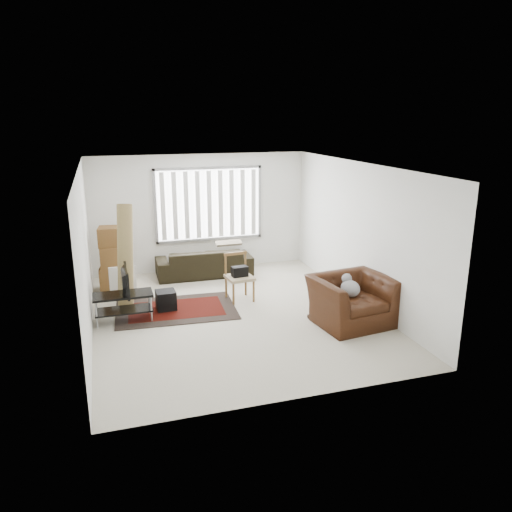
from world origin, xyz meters
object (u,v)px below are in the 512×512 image
Objects in this scene: side_chair at (239,275)px; moving_boxes at (113,261)px; armchair at (352,297)px; tv_stand at (123,301)px; sofa at (204,258)px.

moving_boxes is at bearing 143.65° from side_chair.
armchair is at bearing -38.47° from moving_boxes.
armchair reaches higher than tv_stand.
armchair is at bearing 120.46° from sofa.
side_chair is (2.34, -1.40, -0.11)m from moving_boxes.
armchair is (1.56, -1.71, -0.03)m from side_chair.
armchair reaches higher than side_chair.
moving_boxes is 4.99m from armchair.
armchair is (1.91, -3.45, 0.07)m from sofa.
tv_stand is at bearing -86.83° from moving_boxes.
tv_stand is 1.10× the size of side_chair.
sofa reaches higher than tv_stand.
sofa is 2.31× the size of side_chair.
side_chair is at bearing 102.79° from sofa.
sofa is (1.90, 2.17, 0.04)m from tv_stand.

